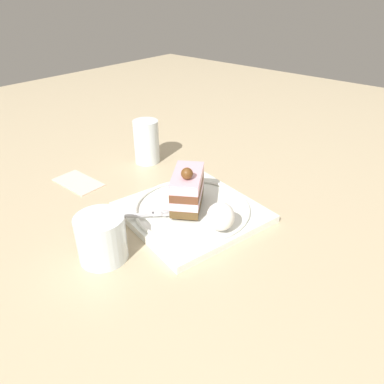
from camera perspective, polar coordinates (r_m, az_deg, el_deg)
name	(u,v)px	position (r m, az deg, el deg)	size (l,w,h in m)	color
ground_plane	(192,211)	(0.69, -0.02, -3.02)	(2.40, 2.40, 0.00)	tan
dessert_plate	(192,211)	(0.67, 0.00, -2.98)	(0.27, 0.27, 0.02)	white
cake_slice	(189,189)	(0.65, -0.53, 0.43)	(0.11, 0.10, 0.09)	brown
whipped_cream_dollop	(221,216)	(0.60, 4.52, -3.85)	(0.05, 0.05, 0.05)	white
fork	(146,215)	(0.64, -7.29, -3.54)	(0.09, 0.08, 0.00)	silver
drink_glass_near	(102,240)	(0.58, -13.97, -7.33)	(0.08, 0.08, 0.08)	silver
drink_glass_far	(147,143)	(0.87, -7.14, 7.62)	(0.06, 0.06, 0.10)	silver
folded_napkin	(78,182)	(0.82, -17.43, 1.53)	(0.11, 0.06, 0.00)	beige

